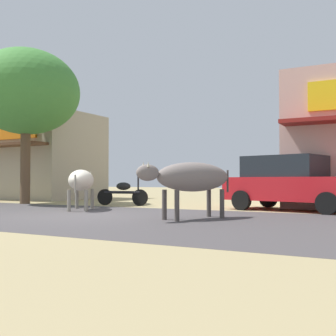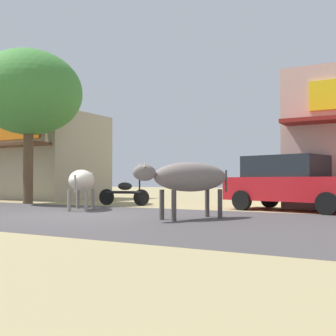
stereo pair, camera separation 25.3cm
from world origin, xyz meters
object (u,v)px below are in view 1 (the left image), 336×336
object	(u,v)px
parked_hatchback_car	(291,182)
cow_far_dark	(192,178)
roadside_tree	(26,92)
cow_near_brown	(82,181)
parked_motorcycle	(123,193)

from	to	relation	value
parked_hatchback_car	cow_far_dark	distance (m)	4.20
roadside_tree	cow_near_brown	world-z (taller)	roadside_tree
parked_motorcycle	cow_near_brown	xyz separation A→B (m)	(0.15, -2.45, 0.43)
parked_hatchback_car	parked_motorcycle	distance (m)	5.89
roadside_tree	cow_near_brown	bearing A→B (deg)	-21.32
parked_hatchback_car	parked_motorcycle	bearing A→B (deg)	-177.22
parked_motorcycle	cow_near_brown	distance (m)	2.50
roadside_tree	cow_far_dark	distance (m)	9.46
parked_hatchback_car	cow_near_brown	xyz separation A→B (m)	(-5.72, -2.74, 0.05)
roadside_tree	parked_hatchback_car	world-z (taller)	roadside_tree
roadside_tree	parked_hatchback_car	distance (m)	10.50
parked_hatchback_car	cow_near_brown	bearing A→B (deg)	-154.41
parked_motorcycle	cow_near_brown	world-z (taller)	cow_near_brown
roadside_tree	cow_near_brown	distance (m)	5.60
parked_hatchback_car	cow_far_dark	size ratio (longest dim) A/B	1.69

